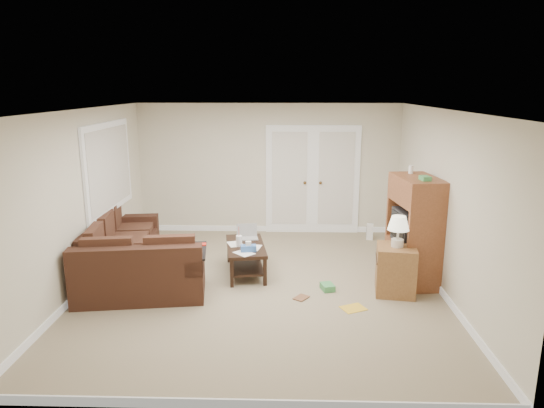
{
  "coord_description": "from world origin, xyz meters",
  "views": [
    {
      "loc": [
        0.34,
        -6.49,
        2.79
      ],
      "look_at": [
        0.13,
        0.49,
        1.1
      ],
      "focal_mm": 32.0,
      "sensor_mm": 36.0,
      "label": 1
    }
  ],
  "objects_px": {
    "coffee_table": "(246,257)",
    "sectional_sofa": "(130,259)",
    "tv_armoire": "(414,230)",
    "side_cabinet": "(396,266)"
  },
  "relations": [
    {
      "from": "coffee_table",
      "to": "tv_armoire",
      "type": "xyz_separation_m",
      "value": [
        2.47,
        -0.24,
        0.54
      ]
    },
    {
      "from": "sectional_sofa",
      "to": "coffee_table",
      "type": "bearing_deg",
      "value": 3.04
    },
    {
      "from": "sectional_sofa",
      "to": "side_cabinet",
      "type": "relative_size",
      "value": 2.44
    },
    {
      "from": "sectional_sofa",
      "to": "coffee_table",
      "type": "distance_m",
      "value": 1.72
    },
    {
      "from": "coffee_table",
      "to": "tv_armoire",
      "type": "bearing_deg",
      "value": -14.56
    },
    {
      "from": "sectional_sofa",
      "to": "tv_armoire",
      "type": "height_order",
      "value": "tv_armoire"
    },
    {
      "from": "sectional_sofa",
      "to": "tv_armoire",
      "type": "xyz_separation_m",
      "value": [
        4.16,
        0.08,
        0.47
      ]
    },
    {
      "from": "coffee_table",
      "to": "sectional_sofa",
      "type": "bearing_deg",
      "value": -177.89
    },
    {
      "from": "tv_armoire",
      "to": "side_cabinet",
      "type": "distance_m",
      "value": 0.69
    },
    {
      "from": "side_cabinet",
      "to": "coffee_table",
      "type": "bearing_deg",
      "value": 170.36
    }
  ]
}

